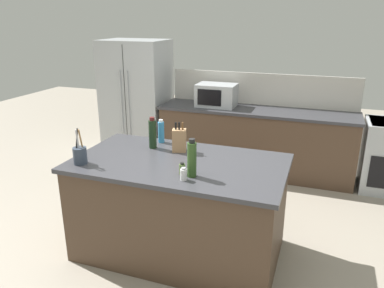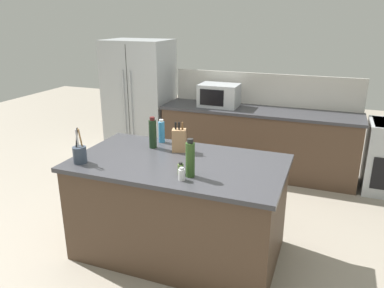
{
  "view_description": "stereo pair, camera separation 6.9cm",
  "coord_description": "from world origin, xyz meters",
  "px_view_note": "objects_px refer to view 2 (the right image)",
  "views": [
    {
      "loc": [
        1.17,
        -2.92,
        2.18
      ],
      "look_at": [
        0.0,
        0.35,
        0.99
      ],
      "focal_mm": 35.0,
      "sensor_mm": 36.0,
      "label": 1
    },
    {
      "loc": [
        1.24,
        -2.89,
        2.18
      ],
      "look_at": [
        0.0,
        0.35,
        0.99
      ],
      "focal_mm": 35.0,
      "sensor_mm": 36.0,
      "label": 2
    }
  ],
  "objects_px": {
    "olive_oil_bottle": "(190,159)",
    "spice_jar_oregano": "(181,169)",
    "dish_soap_bottle": "(162,132)",
    "wine_bottle": "(153,133)",
    "salt_shaker": "(182,174)",
    "refrigerator": "(140,100)",
    "microwave": "(219,95)",
    "knife_block": "(179,140)",
    "utensil_crock": "(80,154)"
  },
  "relations": [
    {
      "from": "olive_oil_bottle",
      "to": "spice_jar_oregano",
      "type": "height_order",
      "value": "olive_oil_bottle"
    },
    {
      "from": "dish_soap_bottle",
      "to": "olive_oil_bottle",
      "type": "relative_size",
      "value": 0.75
    },
    {
      "from": "spice_jar_oregano",
      "to": "wine_bottle",
      "type": "bearing_deg",
      "value": 135.0
    },
    {
      "from": "salt_shaker",
      "to": "wine_bottle",
      "type": "relative_size",
      "value": 0.34
    },
    {
      "from": "refrigerator",
      "to": "wine_bottle",
      "type": "distance_m",
      "value": 2.36
    },
    {
      "from": "microwave",
      "to": "olive_oil_bottle",
      "type": "bearing_deg",
      "value": -78.27
    },
    {
      "from": "refrigerator",
      "to": "dish_soap_bottle",
      "type": "xyz_separation_m",
      "value": [
        1.24,
        -1.82,
        0.13
      ]
    },
    {
      "from": "wine_bottle",
      "to": "microwave",
      "type": "bearing_deg",
      "value": 87.51
    },
    {
      "from": "microwave",
      "to": "olive_oil_bottle",
      "type": "xyz_separation_m",
      "value": [
        0.51,
        -2.47,
        -0.01
      ]
    },
    {
      "from": "microwave",
      "to": "knife_block",
      "type": "height_order",
      "value": "microwave"
    },
    {
      "from": "refrigerator",
      "to": "knife_block",
      "type": "xyz_separation_m",
      "value": [
        1.52,
        -2.0,
        0.13
      ]
    },
    {
      "from": "olive_oil_bottle",
      "to": "spice_jar_oregano",
      "type": "bearing_deg",
      "value": 170.35
    },
    {
      "from": "dish_soap_bottle",
      "to": "olive_oil_bottle",
      "type": "xyz_separation_m",
      "value": [
        0.59,
        -0.71,
        0.04
      ]
    },
    {
      "from": "microwave",
      "to": "utensil_crock",
      "type": "bearing_deg",
      "value": -101.28
    },
    {
      "from": "microwave",
      "to": "salt_shaker",
      "type": "xyz_separation_m",
      "value": [
        0.48,
        -2.57,
        -0.11
      ]
    },
    {
      "from": "dish_soap_bottle",
      "to": "microwave",
      "type": "bearing_deg",
      "value": 87.49
    },
    {
      "from": "olive_oil_bottle",
      "to": "wine_bottle",
      "type": "bearing_deg",
      "value": 138.86
    },
    {
      "from": "salt_shaker",
      "to": "wine_bottle",
      "type": "xyz_separation_m",
      "value": [
        -0.56,
        0.62,
        0.1
      ]
    },
    {
      "from": "refrigerator",
      "to": "wine_bottle",
      "type": "bearing_deg",
      "value": -58.38
    },
    {
      "from": "refrigerator",
      "to": "salt_shaker",
      "type": "distance_m",
      "value": 3.18
    },
    {
      "from": "refrigerator",
      "to": "olive_oil_bottle",
      "type": "relative_size",
      "value": 5.73
    },
    {
      "from": "microwave",
      "to": "dish_soap_bottle",
      "type": "bearing_deg",
      "value": -92.51
    },
    {
      "from": "refrigerator",
      "to": "spice_jar_oregano",
      "type": "relative_size",
      "value": 18.13
    },
    {
      "from": "wine_bottle",
      "to": "dish_soap_bottle",
      "type": "bearing_deg",
      "value": 87.74
    },
    {
      "from": "salt_shaker",
      "to": "dish_soap_bottle",
      "type": "bearing_deg",
      "value": 124.6
    },
    {
      "from": "olive_oil_bottle",
      "to": "spice_jar_oregano",
      "type": "xyz_separation_m",
      "value": [
        -0.09,
        0.02,
        -0.1
      ]
    },
    {
      "from": "utensil_crock",
      "to": "microwave",
      "type": "bearing_deg",
      "value": 78.72
    },
    {
      "from": "microwave",
      "to": "spice_jar_oregano",
      "type": "distance_m",
      "value": 2.5
    },
    {
      "from": "microwave",
      "to": "olive_oil_bottle",
      "type": "distance_m",
      "value": 2.53
    },
    {
      "from": "spice_jar_oregano",
      "to": "utensil_crock",
      "type": "bearing_deg",
      "value": -174.54
    },
    {
      "from": "utensil_crock",
      "to": "wine_bottle",
      "type": "bearing_deg",
      "value": 54.63
    },
    {
      "from": "olive_oil_bottle",
      "to": "spice_jar_oregano",
      "type": "distance_m",
      "value": 0.14
    },
    {
      "from": "utensil_crock",
      "to": "dish_soap_bottle",
      "type": "xyz_separation_m",
      "value": [
        0.43,
        0.78,
        0.03
      ]
    },
    {
      "from": "refrigerator",
      "to": "microwave",
      "type": "distance_m",
      "value": 1.33
    },
    {
      "from": "microwave",
      "to": "salt_shaker",
      "type": "bearing_deg",
      "value": -79.48
    },
    {
      "from": "microwave",
      "to": "dish_soap_bottle",
      "type": "xyz_separation_m",
      "value": [
        -0.08,
        -1.76,
        -0.05
      ]
    },
    {
      "from": "utensil_crock",
      "to": "olive_oil_bottle",
      "type": "distance_m",
      "value": 1.03
    },
    {
      "from": "microwave",
      "to": "wine_bottle",
      "type": "relative_size",
      "value": 1.77
    },
    {
      "from": "utensil_crock",
      "to": "salt_shaker",
      "type": "relative_size",
      "value": 2.98
    },
    {
      "from": "utensil_crock",
      "to": "salt_shaker",
      "type": "xyz_separation_m",
      "value": [
        0.98,
        -0.02,
        -0.03
      ]
    },
    {
      "from": "salt_shaker",
      "to": "microwave",
      "type": "bearing_deg",
      "value": 100.52
    },
    {
      "from": "olive_oil_bottle",
      "to": "utensil_crock",
      "type": "bearing_deg",
      "value": -175.89
    },
    {
      "from": "utensil_crock",
      "to": "olive_oil_bottle",
      "type": "relative_size",
      "value": 1.0
    },
    {
      "from": "utensil_crock",
      "to": "dish_soap_bottle",
      "type": "relative_size",
      "value": 1.32
    },
    {
      "from": "knife_block",
      "to": "olive_oil_bottle",
      "type": "relative_size",
      "value": 0.9
    },
    {
      "from": "salt_shaker",
      "to": "spice_jar_oregano",
      "type": "relative_size",
      "value": 1.06
    },
    {
      "from": "dish_soap_bottle",
      "to": "wine_bottle",
      "type": "xyz_separation_m",
      "value": [
        -0.01,
        -0.19,
        0.03
      ]
    },
    {
      "from": "spice_jar_oregano",
      "to": "microwave",
      "type": "bearing_deg",
      "value": 99.75
    },
    {
      "from": "utensil_crock",
      "to": "spice_jar_oregano",
      "type": "xyz_separation_m",
      "value": [
        0.93,
        0.09,
        -0.04
      ]
    },
    {
      "from": "utensil_crock",
      "to": "salt_shaker",
      "type": "distance_m",
      "value": 0.99
    }
  ]
}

